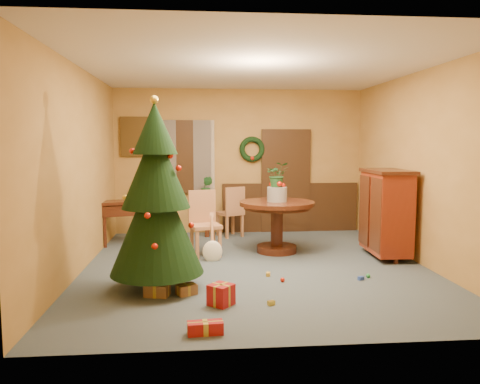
{
  "coord_description": "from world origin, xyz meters",
  "views": [
    {
      "loc": [
        -0.82,
        -6.73,
        1.82
      ],
      "look_at": [
        -0.19,
        0.4,
        1.07
      ],
      "focal_mm": 35.0,
      "sensor_mm": 36.0,
      "label": 1
    }
  ],
  "objects": [
    {
      "name": "toy_a",
      "position": [
        1.32,
        -0.81,
        0.03
      ],
      "size": [
        0.09,
        0.08,
        0.05
      ],
      "primitive_type": "cube",
      "rotation": [
        0.0,
        0.0,
        0.49
      ],
      "color": "#2645A7",
      "rests_on": "floor"
    },
    {
      "name": "toy_e",
      "position": [
        -0.02,
        -1.66,
        0.03
      ],
      "size": [
        0.09,
        0.08,
        0.05
      ],
      "primitive_type": "cube",
      "rotation": [
        0.0,
        0.0,
        0.42
      ],
      "color": "gold",
      "rests_on": "floor"
    },
    {
      "name": "chair_near",
      "position": [
        -0.75,
        0.82,
        0.56
      ],
      "size": [
        0.55,
        0.55,
        1.05
      ],
      "color": "#A76A42",
      "rests_on": "floor"
    },
    {
      "name": "toy_d",
      "position": [
        0.26,
        -0.8,
        0.03
      ],
      "size": [
        0.06,
        0.06,
        0.06
      ],
      "primitive_type": "sphere",
      "color": "red",
      "rests_on": "floor"
    },
    {
      "name": "plant_stand",
      "position": [
        -0.67,
        2.28,
        0.48
      ],
      "size": [
        0.3,
        0.3,
        0.77
      ],
      "color": "black",
      "rests_on": "floor"
    },
    {
      "name": "gift_c",
      "position": [
        -0.98,
        -1.2,
        0.06
      ],
      "size": [
        0.28,
        0.24,
        0.13
      ],
      "color": "brown",
      "rests_on": "floor"
    },
    {
      "name": "stand_plant",
      "position": [
        -0.67,
        2.28,
        0.98
      ],
      "size": [
        0.28,
        0.25,
        0.41
      ],
      "primitive_type": "imported",
      "rotation": [
        0.0,
        0.0,
        -0.38
      ],
      "color": "#19471E",
      "rests_on": "plant_stand"
    },
    {
      "name": "toy_b",
      "position": [
        1.46,
        -0.72,
        0.03
      ],
      "size": [
        0.06,
        0.06,
        0.06
      ],
      "primitive_type": "sphere",
      "color": "#279042",
      "rests_on": "floor"
    },
    {
      "name": "christmas_tree",
      "position": [
        -1.35,
        -0.95,
        1.14
      ],
      "size": [
        1.16,
        1.16,
        2.4
      ],
      "color": "#382111",
      "rests_on": "floor"
    },
    {
      "name": "gift_d",
      "position": [
        -0.78,
        -2.4,
        0.06
      ],
      "size": [
        0.35,
        0.17,
        0.12
      ],
      "color": "maroon",
      "rests_on": "floor"
    },
    {
      "name": "writing_desk",
      "position": [
        -2.15,
        1.75,
        0.6
      ],
      "size": [
        0.98,
        0.67,
        0.79
      ],
      "color": "black",
      "rests_on": "floor"
    },
    {
      "name": "toy_c",
      "position": [
        0.12,
        -0.51,
        0.03
      ],
      "size": [
        0.07,
        0.09,
        0.05
      ],
      "primitive_type": "cube",
      "rotation": [
        0.0,
        0.0,
        1.28
      ],
      "color": "gold",
      "rests_on": "floor"
    },
    {
      "name": "gift_b",
      "position": [
        -0.59,
        -1.61,
        0.12
      ],
      "size": [
        0.33,
        0.33,
        0.24
      ],
      "color": "maroon",
      "rests_on": "floor"
    },
    {
      "name": "chair_far",
      "position": [
        -0.19,
        2.22,
        0.53
      ],
      "size": [
        0.58,
        0.58,
        0.99
      ],
      "color": "#A76A42",
      "rests_on": "floor"
    },
    {
      "name": "dining_table",
      "position": [
        0.47,
        0.89,
        0.6
      ],
      "size": [
        1.25,
        1.25,
        0.86
      ],
      "color": "black",
      "rests_on": "floor"
    },
    {
      "name": "room_envelope",
      "position": [
        0.21,
        2.7,
        1.12
      ],
      "size": [
        5.5,
        5.5,
        5.5
      ],
      "color": "#333E4A",
      "rests_on": "ground"
    },
    {
      "name": "gift_a",
      "position": [
        -1.33,
        -1.23,
        0.07
      ],
      "size": [
        0.32,
        0.26,
        0.15
      ],
      "color": "brown",
      "rests_on": "floor"
    },
    {
      "name": "centerpiece_plant",
      "position": [
        0.47,
        0.89,
        1.3
      ],
      "size": [
        0.37,
        0.32,
        0.41
      ],
      "primitive_type": "imported",
      "color": "#1E4C23",
      "rests_on": "urn"
    },
    {
      "name": "guitar",
      "position": [
        -0.62,
        0.39,
        0.36
      ],
      "size": [
        0.41,
        0.53,
        0.71
      ],
      "primitive_type": null,
      "rotation": [
        -0.49,
        0.0,
        -0.23
      ],
      "color": "white",
      "rests_on": "floor"
    },
    {
      "name": "sideboard",
      "position": [
        2.15,
        0.42,
        0.75
      ],
      "size": [
        0.61,
        1.11,
        1.4
      ],
      "color": "#541509",
      "rests_on": "floor"
    },
    {
      "name": "urn",
      "position": [
        0.47,
        0.89,
        0.98
      ],
      "size": [
        0.33,
        0.33,
        0.24
      ],
      "primitive_type": "cylinder",
      "color": "slate",
      "rests_on": "dining_table"
    }
  ]
}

